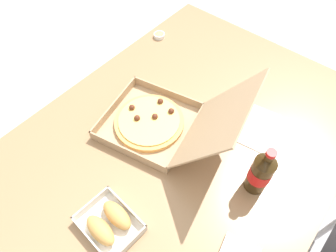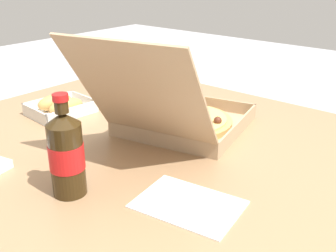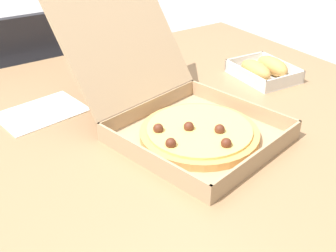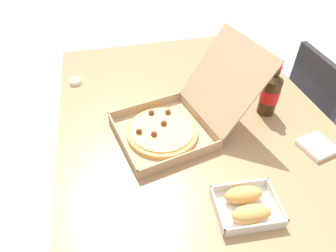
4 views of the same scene
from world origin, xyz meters
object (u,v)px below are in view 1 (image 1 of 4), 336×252
object	(u,v)px
bread_side_box	(109,223)
cola_bottle	(261,173)
paper_menu	(255,126)
pizza_box_open	(160,121)
dipping_sauce_cup	(159,35)

from	to	relation	value
bread_side_box	cola_bottle	world-z (taller)	cola_bottle
bread_side_box	cola_bottle	xyz separation A→B (m)	(-0.42, 0.28, 0.07)
cola_bottle	paper_menu	distance (m)	0.27
pizza_box_open	bread_side_box	bearing A→B (deg)	17.65
pizza_box_open	paper_menu	world-z (taller)	pizza_box_open
pizza_box_open	bread_side_box	world-z (taller)	pizza_box_open
pizza_box_open	bread_side_box	distance (m)	0.41
paper_menu	bread_side_box	bearing A→B (deg)	-22.00
paper_menu	dipping_sauce_cup	world-z (taller)	dipping_sauce_cup
bread_side_box	paper_menu	xyz separation A→B (m)	(-0.64, 0.16, -0.02)
pizza_box_open	dipping_sauce_cup	bearing A→B (deg)	-138.90
pizza_box_open	paper_menu	bearing A→B (deg)	131.29
pizza_box_open	paper_menu	xyz separation A→B (m)	(-0.25, 0.28, -0.05)
bread_side_box	cola_bottle	distance (m)	0.51
cola_bottle	dipping_sauce_cup	bearing A→B (deg)	-117.51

